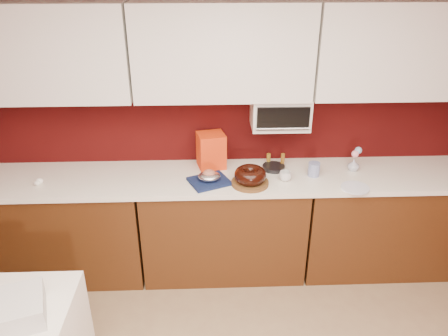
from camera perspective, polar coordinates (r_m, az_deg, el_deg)
name	(u,v)px	position (r m, az deg, el deg)	size (l,w,h in m)	color
wall_back	(222,121)	(3.63, -0.23, 6.15)	(4.00, 0.02, 2.50)	#3D0908
base_cabinet_left	(65,229)	(3.91, -20.11, -7.44)	(1.31, 0.58, 0.86)	#4B270F
base_cabinet_center	(224,225)	(3.72, -0.03, -7.47)	(1.31, 0.58, 0.86)	#4B270F
base_cabinet_right	(379,222)	(3.99, 19.59, -6.62)	(1.31, 0.58, 0.86)	#4B270F
countertop	(224,178)	(3.49, -0.04, -1.33)	(4.00, 0.62, 0.04)	white
upper_cabinet_left	(38,53)	(3.52, -23.09, 13.64)	(1.31, 0.33, 0.70)	white
upper_cabinet_center	(223,52)	(3.30, -0.14, 14.96)	(1.31, 0.33, 0.70)	white
upper_cabinet_right	(402,50)	(3.60, 22.26, 14.05)	(1.31, 0.33, 0.70)	white
toaster_oven	(280,112)	(3.49, 7.32, 7.30)	(0.45, 0.30, 0.25)	white
toaster_oven_door	(283,119)	(3.34, 7.74, 6.40)	(0.40, 0.02, 0.18)	black
toaster_oven_handle	(283,129)	(3.35, 7.70, 5.11)	(0.02, 0.02, 0.42)	silver
cake_base	(250,183)	(3.36, 3.41, -1.95)	(0.29, 0.29, 0.03)	brown
bundt_cake	(250,175)	(3.33, 3.45, -0.94)	(0.25, 0.25, 0.10)	black
navy_towel	(209,181)	(3.38, -1.94, -1.74)	(0.29, 0.24, 0.02)	#111C43
foil_ham_nest	(209,176)	(3.36, -1.95, -1.08)	(0.17, 0.15, 0.06)	silver
roasted_ham	(209,173)	(3.35, -1.96, -0.70)	(0.10, 0.08, 0.06)	#B66953
pandoro_box	(211,150)	(3.58, -1.69, 2.32)	(0.21, 0.19, 0.29)	red
dark_pan	(274,167)	(3.61, 6.50, 0.08)	(0.18, 0.18, 0.03)	black
coffee_mug	(285,175)	(3.43, 8.00, -0.94)	(0.08, 0.08, 0.09)	silver
blue_jar	(314,169)	(3.54, 11.66, -0.16)	(0.09, 0.09, 0.11)	navy
flower_vase	(354,164)	(3.70, 16.57, 0.48)	(0.07, 0.07, 0.11)	#AFB5C7
flower_pink	(355,154)	(3.66, 16.75, 1.77)	(0.06, 0.06, 0.06)	pink
flower_blue	(358,150)	(3.68, 17.14, 2.22)	(0.06, 0.06, 0.06)	#84AED3
china_plate	(355,188)	(3.45, 16.76, -2.48)	(0.21, 0.21, 0.01)	white
amber_bottle	(268,159)	(3.67, 5.83, 1.17)	(0.03, 0.03, 0.10)	#836117
egg_left	(37,183)	(3.63, -23.20, -1.83)	(0.05, 0.04, 0.04)	white
egg_right	(39,181)	(3.65, -22.96, -1.57)	(0.06, 0.05, 0.05)	white
newspaper_stack	(8,311)	(2.66, -26.35, -16.43)	(0.36, 0.30, 0.13)	silver
amber_bottle_tall	(283,160)	(3.65, 7.67, 1.04)	(0.03, 0.03, 0.11)	brown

